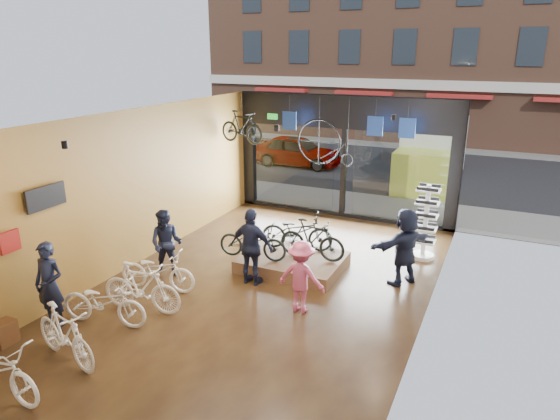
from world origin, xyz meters
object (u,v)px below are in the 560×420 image
Objects in this scene: display_platform at (293,262)px; customer_5 at (405,246)px; display_bike_left at (253,241)px; floor_bike_1 at (65,335)px; customer_2 at (252,247)px; hung_bike at (242,127)px; street_car at (296,151)px; floor_bike_4 at (158,271)px; floor_bike_3 at (142,287)px; customer_0 at (50,285)px; sunglasses_rack at (426,222)px; customer_3 at (301,277)px; box_truck at (431,155)px; display_bike_mid at (312,239)px; penny_farthing at (328,144)px; display_bike_right at (297,231)px; customer_1 at (166,243)px; floor_bike_2 at (104,302)px.

customer_5 reaches higher than display_platform.
floor_bike_1 is at bearing 160.02° from display_bike_left.
customer_2 is at bearing -113.20° from display_platform.
customer_2 reaches higher than display_bike_left.
display_platform is 1.52× the size of hung_bike.
street_car reaches higher than floor_bike_1.
customer_2 is (-0.50, -1.16, 0.75)m from display_platform.
floor_bike_4 is 1.12× the size of hung_bike.
display_bike_left reaches higher than floor_bike_3.
sunglasses_rack is at bearing 39.06° from customer_0.
floor_bike_3 is 1.15× the size of customer_3.
customer_3 is at bearing -93.90° from box_truck.
floor_bike_4 is 0.73× the size of display_platform.
customer_5 reaches higher than customer_3.
box_truck is 10.21m from display_bike_left.
box_truck is 9.38m from display_bike_mid.
street_car is 8.41m from penny_farthing.
penny_farthing reaches higher than box_truck.
display_bike_right is at bearing -101.75° from box_truck.
hung_bike is at bearing -4.19° from floor_bike_4.
display_bike_left is (1.42, 1.82, 0.28)m from floor_bike_4.
display_bike_right is 1.09× the size of penny_farthing.
street_car is 2.37× the size of floor_bike_1.
customer_1 is (-2.42, -2.09, 0.03)m from display_bike_right.
customer_3 is at bearing -62.06° from display_platform.
floor_bike_1 is at bearing 49.10° from customer_3.
display_bike_mid is 0.84× the size of sunglasses_rack.
customer_0 reaches higher than street_car.
customer_5 is 0.92× the size of sunglasses_rack.
street_car is at bearing 86.71° from customer_0.
display_bike_right reaches higher than display_platform.
display_platform is (1.98, 5.14, -0.37)m from floor_bike_1.
box_truck reaches higher than display_platform.
street_car is 2.29× the size of floor_bike_2.
customer_0 is 1.12× the size of customer_3.
display_bike_mid is (2.44, 5.23, 0.28)m from floor_bike_1.
sunglasses_rack reaches higher than customer_3.
customer_0 is 0.95× the size of customer_5.
display_bike_right is (-0.10, 0.48, 0.62)m from display_platform.
display_platform is 3.51m from sunglasses_rack.
floor_bike_1 is 1.46m from customer_0.
customer_0 reaches higher than display_platform.
sunglasses_rack is (1.80, 3.84, 0.21)m from customer_3.
display_bike_left is at bearing -162.27° from street_car.
floor_bike_2 is 4.55m from display_platform.
floor_bike_2 is at bearing 141.45° from display_bike_right.
customer_5 is (2.70, -0.17, 0.12)m from display_bike_right.
floor_bike_2 is 1.12× the size of hung_bike.
hung_bike is (-0.83, 5.78, 2.40)m from floor_bike_3.
customer_5 reaches higher than display_bike_right.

